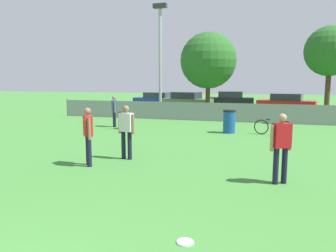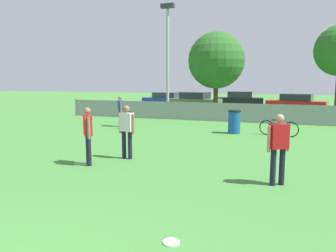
{
  "view_description": "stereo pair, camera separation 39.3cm",
  "coord_description": "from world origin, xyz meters",
  "px_view_note": "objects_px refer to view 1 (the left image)",
  "views": [
    {
      "loc": [
        2.58,
        -1.46,
        2.4
      ],
      "look_at": [
        -0.38,
        7.86,
        1.05
      ],
      "focal_mm": 35.0,
      "sensor_mm": 36.0,
      "label": 1
    },
    {
      "loc": [
        2.95,
        -1.33,
        2.4
      ],
      "look_at": [
        -0.38,
        7.86,
        1.05
      ],
      "focal_mm": 35.0,
      "sensor_mm": 36.0,
      "label": 2
    }
  ],
  "objects_px": {
    "spectator_in_blue": "(114,109)",
    "frisbee_disc": "(185,242)",
    "folding_chair_sideline": "(123,119)",
    "player_thrower_red": "(281,144)",
    "light_pole": "(160,50)",
    "player_receiver_white": "(126,128)",
    "parked_car_olive": "(186,101)",
    "tree_far_right": "(330,51)",
    "parked_car_red": "(286,103)",
    "player_defender_red": "(88,132)",
    "trash_bin": "(229,121)",
    "parked_car_dark": "(230,100)",
    "parked_car_blue": "(157,100)",
    "tree_near_pole": "(208,61)",
    "bicycle_sideline": "(273,127)"
  },
  "relations": [
    {
      "from": "light_pole",
      "to": "player_defender_red",
      "type": "xyz_separation_m",
      "value": [
        2.31,
        -13.01,
        -3.48
      ]
    },
    {
      "from": "folding_chair_sideline",
      "to": "parked_car_blue",
      "type": "distance_m",
      "value": 14.66
    },
    {
      "from": "parked_car_olive",
      "to": "parked_car_dark",
      "type": "xyz_separation_m",
      "value": [
        3.29,
        3.31,
        -0.02
      ]
    },
    {
      "from": "tree_near_pole",
      "to": "player_receiver_white",
      "type": "distance_m",
      "value": 14.4
    },
    {
      "from": "tree_near_pole",
      "to": "parked_car_dark",
      "type": "distance_m",
      "value": 7.66
    },
    {
      "from": "parked_car_dark",
      "to": "parked_car_red",
      "type": "relative_size",
      "value": 0.92
    },
    {
      "from": "frisbee_disc",
      "to": "parked_car_olive",
      "type": "xyz_separation_m",
      "value": [
        -5.74,
        22.35,
        0.69
      ]
    },
    {
      "from": "folding_chair_sideline",
      "to": "parked_car_red",
      "type": "xyz_separation_m",
      "value": [
        8.19,
        12.11,
        0.2
      ]
    },
    {
      "from": "player_thrower_red",
      "to": "player_defender_red",
      "type": "bearing_deg",
      "value": 147.19
    },
    {
      "from": "spectator_in_blue",
      "to": "tree_far_right",
      "type": "bearing_deg",
      "value": -91.07
    },
    {
      "from": "player_defender_red",
      "to": "bicycle_sideline",
      "type": "height_order",
      "value": "player_defender_red"
    },
    {
      "from": "spectator_in_blue",
      "to": "parked_car_blue",
      "type": "distance_m",
      "value": 13.96
    },
    {
      "from": "spectator_in_blue",
      "to": "parked_car_dark",
      "type": "xyz_separation_m",
      "value": [
        4.26,
        14.71,
        -0.24
      ]
    },
    {
      "from": "light_pole",
      "to": "player_receiver_white",
      "type": "distance_m",
      "value": 12.8
    },
    {
      "from": "light_pole",
      "to": "tree_far_right",
      "type": "xyz_separation_m",
      "value": [
        10.6,
        2.19,
        -0.19
      ]
    },
    {
      "from": "parked_car_dark",
      "to": "parked_car_blue",
      "type": "bearing_deg",
      "value": -176.45
    },
    {
      "from": "light_pole",
      "to": "folding_chair_sideline",
      "type": "height_order",
      "value": "light_pole"
    },
    {
      "from": "player_receiver_white",
      "to": "tree_near_pole",
      "type": "bearing_deg",
      "value": 98.97
    },
    {
      "from": "light_pole",
      "to": "bicycle_sideline",
      "type": "xyz_separation_m",
      "value": [
        7.32,
        -5.87,
        -4.09
      ]
    },
    {
      "from": "tree_near_pole",
      "to": "spectator_in_blue",
      "type": "height_order",
      "value": "tree_near_pole"
    },
    {
      "from": "folding_chair_sideline",
      "to": "parked_car_olive",
      "type": "bearing_deg",
      "value": -106.1
    },
    {
      "from": "spectator_in_blue",
      "to": "parked_car_olive",
      "type": "xyz_separation_m",
      "value": [
        0.96,
        11.4,
        -0.23
      ]
    },
    {
      "from": "light_pole",
      "to": "spectator_in_blue",
      "type": "xyz_separation_m",
      "value": [
        -0.63,
        -5.59,
        -3.5
      ]
    },
    {
      "from": "trash_bin",
      "to": "parked_car_blue",
      "type": "distance_m",
      "value": 16.36
    },
    {
      "from": "tree_far_right",
      "to": "player_thrower_red",
      "type": "xyz_separation_m",
      "value": [
        -3.13,
        -15.3,
        -3.29
      ]
    },
    {
      "from": "spectator_in_blue",
      "to": "parked_car_red",
      "type": "bearing_deg",
      "value": -73.55
    },
    {
      "from": "player_defender_red",
      "to": "player_thrower_red",
      "type": "bearing_deg",
      "value": 49.65
    },
    {
      "from": "frisbee_disc",
      "to": "folding_chair_sideline",
      "type": "height_order",
      "value": "folding_chair_sideline"
    },
    {
      "from": "spectator_in_blue",
      "to": "parked_car_olive",
      "type": "distance_m",
      "value": 11.44
    },
    {
      "from": "player_thrower_red",
      "to": "tree_near_pole",
      "type": "bearing_deg",
      "value": 75.14
    },
    {
      "from": "player_receiver_white",
      "to": "bicycle_sideline",
      "type": "height_order",
      "value": "player_receiver_white"
    },
    {
      "from": "tree_near_pole",
      "to": "frisbee_disc",
      "type": "distance_m",
      "value": 19.36
    },
    {
      "from": "player_receiver_white",
      "to": "parked_car_olive",
      "type": "xyz_separation_m",
      "value": [
        -2.67,
        17.76,
        -0.25
      ]
    },
    {
      "from": "tree_far_right",
      "to": "parked_car_red",
      "type": "height_order",
      "value": "tree_far_right"
    },
    {
      "from": "spectator_in_blue",
      "to": "frisbee_disc",
      "type": "height_order",
      "value": "spectator_in_blue"
    },
    {
      "from": "parked_car_olive",
      "to": "light_pole",
      "type": "bearing_deg",
      "value": -82.6
    },
    {
      "from": "parked_car_blue",
      "to": "player_receiver_white",
      "type": "bearing_deg",
      "value": -71.99
    },
    {
      "from": "tree_near_pole",
      "to": "player_thrower_red",
      "type": "height_order",
      "value": "tree_near_pole"
    },
    {
      "from": "folding_chair_sideline",
      "to": "player_thrower_red",
      "type": "bearing_deg",
      "value": 121.59
    },
    {
      "from": "spectator_in_blue",
      "to": "light_pole",
      "type": "bearing_deg",
      "value": -42.25
    },
    {
      "from": "folding_chair_sideline",
      "to": "tree_far_right",
      "type": "bearing_deg",
      "value": -156.52
    },
    {
      "from": "folding_chair_sideline",
      "to": "parked_car_red",
      "type": "bearing_deg",
      "value": -139.14
    },
    {
      "from": "light_pole",
      "to": "trash_bin",
      "type": "height_order",
      "value": "light_pole"
    },
    {
      "from": "parked_car_dark",
      "to": "parked_car_olive",
      "type": "bearing_deg",
      "value": -139.58
    },
    {
      "from": "player_thrower_red",
      "to": "parked_car_blue",
      "type": "height_order",
      "value": "player_thrower_red"
    },
    {
      "from": "parked_car_olive",
      "to": "tree_far_right",
      "type": "bearing_deg",
      "value": -8.75
    },
    {
      "from": "light_pole",
      "to": "player_receiver_white",
      "type": "xyz_separation_m",
      "value": [
        3.0,
        -11.95,
        -3.48
      ]
    },
    {
      "from": "tree_far_right",
      "to": "trash_bin",
      "type": "relative_size",
      "value": 5.45
    },
    {
      "from": "folding_chair_sideline",
      "to": "parked_car_dark",
      "type": "xyz_separation_m",
      "value": [
        3.51,
        15.28,
        0.2
      ]
    },
    {
      "from": "tree_far_right",
      "to": "parked_car_dark",
      "type": "bearing_deg",
      "value": 135.2
    }
  ]
}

